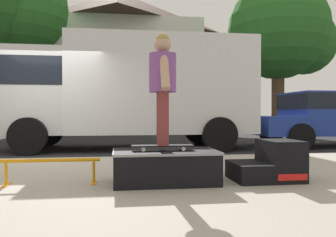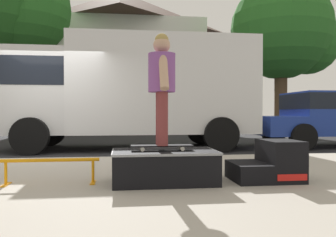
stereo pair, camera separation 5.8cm
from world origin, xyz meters
The scene contains 9 objects.
ground_plane centered at (0.00, 0.00, 0.00)m, with size 140.00×140.00×0.00m, color black.
skate_box centered at (2.22, -3.26, 0.34)m, with size 1.31×0.77×0.41m.
kicker_ramp centered at (3.62, -3.26, 0.34)m, with size 0.87×0.69×0.53m.
grind_rail centered at (0.80, -3.14, 0.35)m, with size 1.21×0.28×0.32m.
skateboard centered at (2.19, -3.25, 0.59)m, with size 0.78×0.22×0.07m.
skater_kid centered at (2.19, -3.25, 1.43)m, with size 0.34×0.72×1.41m.
box_truck centered at (1.82, 2.20, 1.70)m, with size 6.91×2.63×3.05m.
street_tree_main centered at (9.02, 7.31, 4.62)m, with size 4.93×4.48×7.00m.
house_behind centered at (1.56, 13.91, 4.24)m, with size 9.54×8.23×8.40m.
Camera 2 is at (1.70, -7.63, 1.01)m, focal length 37.34 mm.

